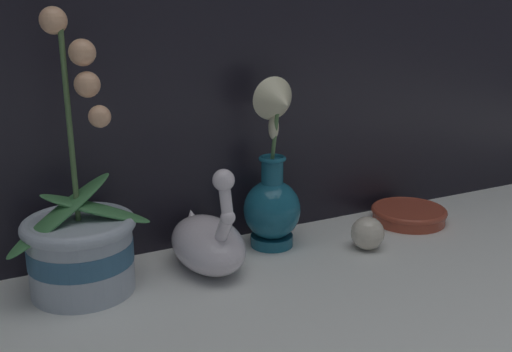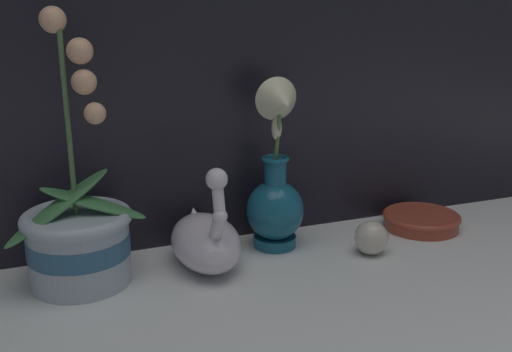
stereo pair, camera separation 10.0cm
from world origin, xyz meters
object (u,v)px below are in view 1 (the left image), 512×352
object	(u,v)px
orchid_potted_plant	(81,241)
glass_sphere	(368,233)
blue_vase	(273,191)
swan_figurine	(207,241)
amber_dish	(409,214)

from	to	relation	value
orchid_potted_plant	glass_sphere	bearing A→B (deg)	-7.80
orchid_potted_plant	blue_vase	xyz separation A→B (m)	(0.34, 0.02, 0.02)
blue_vase	glass_sphere	xyz separation A→B (m)	(0.14, -0.09, -0.08)
blue_vase	glass_sphere	size ratio (longest dim) A/B	5.10
orchid_potted_plant	blue_vase	bearing A→B (deg)	3.51
swan_figurine	glass_sphere	bearing A→B (deg)	-10.87
swan_figurine	amber_dish	bearing A→B (deg)	2.50
orchid_potted_plant	blue_vase	size ratio (longest dim) A/B	1.38
swan_figurine	amber_dish	distance (m)	0.44
blue_vase	amber_dish	size ratio (longest dim) A/B	2.04
orchid_potted_plant	glass_sphere	world-z (taller)	orchid_potted_plant
blue_vase	amber_dish	world-z (taller)	blue_vase
orchid_potted_plant	swan_figurine	distance (m)	0.20
swan_figurine	blue_vase	xyz separation A→B (m)	(0.14, 0.03, 0.06)
swan_figurine	amber_dish	world-z (taller)	swan_figurine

